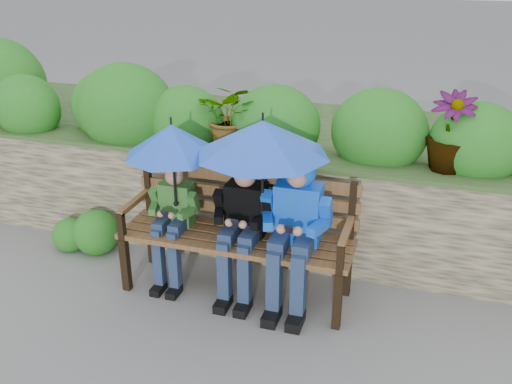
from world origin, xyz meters
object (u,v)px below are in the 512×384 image
(park_bench, at_px, (239,226))
(boy_right, at_px, (295,221))
(umbrella_left, at_px, (172,140))
(umbrella_right, at_px, (263,138))
(boy_middle, at_px, (242,223))
(boy_left, at_px, (173,217))

(park_bench, relative_size, boy_right, 1.55)
(umbrella_left, relative_size, umbrella_right, 0.75)
(boy_right, height_order, umbrella_right, umbrella_right)
(boy_middle, xyz_separation_m, boy_right, (0.44, 0.00, 0.08))
(boy_left, height_order, umbrella_left, umbrella_left)
(boy_middle, distance_m, umbrella_left, 0.88)
(boy_middle, height_order, boy_right, boy_right)
(boy_middle, relative_size, umbrella_right, 1.12)
(boy_left, bearing_deg, boy_right, -0.29)
(park_bench, height_order, boy_right, boy_right)
(boy_left, distance_m, umbrella_left, 0.70)
(park_bench, xyz_separation_m, boy_left, (-0.56, -0.08, 0.04))
(umbrella_left, bearing_deg, umbrella_right, 0.83)
(boy_right, distance_m, umbrella_left, 1.18)
(boy_left, relative_size, boy_right, 0.85)
(umbrella_right, bearing_deg, boy_right, 0.21)
(boy_left, relative_size, umbrella_right, 1.03)
(boy_middle, distance_m, boy_right, 0.45)
(umbrella_left, bearing_deg, boy_right, 0.67)
(boy_left, xyz_separation_m, umbrella_right, (0.80, -0.01, 0.79))
(park_bench, height_order, boy_middle, boy_middle)
(park_bench, distance_m, umbrella_right, 0.87)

